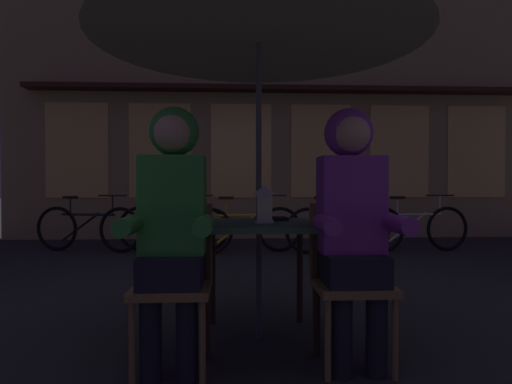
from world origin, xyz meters
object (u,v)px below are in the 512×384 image
(cafe_table, at_px, (259,238))
(chair_left, at_px, (174,274))
(bicycle_nearest, at_px, (88,228))
(bicycle_fourth, at_px, (339,228))
(chair_right, at_px, (349,273))
(patio_umbrella, at_px, (259,13))
(person_left_hooded, at_px, (173,209))
(person_right_hooded, at_px, (352,209))
(bicycle_fifth, at_px, (415,228))
(bicycle_second, at_px, (172,228))
(bicycle_third, at_px, (246,229))
(lantern, at_px, (264,203))
(book, at_px, (272,219))

(cafe_table, height_order, chair_left, chair_left)
(bicycle_nearest, height_order, bicycle_fourth, same)
(chair_left, distance_m, bicycle_fourth, 4.24)
(chair_left, relative_size, chair_right, 1.00)
(patio_umbrella, distance_m, person_left_hooded, 1.37)
(person_left_hooded, relative_size, bicycle_nearest, 0.85)
(bicycle_nearest, bearing_deg, person_left_hooded, -66.00)
(cafe_table, bearing_deg, bicycle_nearest, 122.10)
(cafe_table, xyz_separation_m, person_right_hooded, (0.48, -0.43, 0.21))
(bicycle_fourth, bearing_deg, bicycle_fifth, -1.11)
(person_left_hooded, xyz_separation_m, bicycle_second, (-0.59, 4.09, -0.50))
(bicycle_third, bearing_deg, person_left_hooded, -97.14)
(chair_right, bearing_deg, bicycle_nearest, 124.56)
(person_right_hooded, relative_size, bicycle_second, 0.84)
(chair_right, xyz_separation_m, bicycle_second, (-1.55, 4.03, -0.14))
(person_left_hooded, xyz_separation_m, bicycle_third, (0.48, 3.85, -0.50))
(bicycle_nearest, bearing_deg, chair_right, -55.44)
(bicycle_fourth, bearing_deg, bicycle_nearest, 176.37)
(chair_right, distance_m, bicycle_nearest, 4.91)
(lantern, bearing_deg, chair_right, -35.38)
(chair_left, relative_size, person_right_hooded, 0.62)
(person_right_hooded, xyz_separation_m, bicycle_second, (-1.55, 4.09, -0.50))
(lantern, distance_m, chair_left, 0.71)
(patio_umbrella, xyz_separation_m, bicycle_fourth, (1.37, 3.44, -1.71))
(person_left_hooded, height_order, person_right_hooded, same)
(lantern, xyz_separation_m, chair_left, (-0.51, -0.32, -0.37))
(bicycle_nearest, xyz_separation_m, bicycle_third, (2.31, -0.25, 0.00))
(lantern, relative_size, bicycle_second, 0.14)
(cafe_table, height_order, chair_right, chair_right)
(chair_left, bearing_deg, lantern, 31.86)
(bicycle_nearest, relative_size, bicycle_fourth, 1.00)
(lantern, height_order, bicycle_fifth, lantern)
(person_left_hooded, xyz_separation_m, bicycle_fourth, (1.85, 3.87, -0.50))
(lantern, xyz_separation_m, bicycle_fourth, (1.34, 3.49, -0.51))
(cafe_table, relative_size, bicycle_fourth, 0.45)
(cafe_table, distance_m, bicycle_nearest, 4.35)
(bicycle_third, height_order, book, bicycle_third)
(bicycle_second, xyz_separation_m, bicycle_third, (1.08, -0.24, 0.00))
(chair_right, height_order, bicycle_fourth, chair_right)
(bicycle_third, distance_m, bicycle_fourth, 1.37)
(bicycle_fifth, bearing_deg, cafe_table, -126.02)
(bicycle_nearest, bearing_deg, book, -56.01)
(lantern, xyz_separation_m, bicycle_nearest, (-2.34, 3.73, -0.51))
(book, bearing_deg, patio_umbrella, -134.49)
(bicycle_fourth, height_order, bicycle_fifth, same)
(person_right_hooded, height_order, bicycle_fifth, person_right_hooded)
(bicycle_fourth, bearing_deg, bicycle_third, -179.21)
(chair_right, xyz_separation_m, book, (-0.39, 0.49, 0.26))
(bicycle_nearest, relative_size, bicycle_third, 0.99)
(cafe_table, bearing_deg, chair_left, -142.45)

